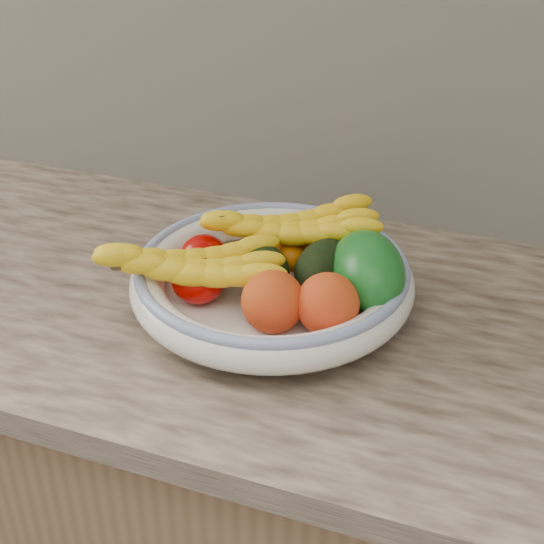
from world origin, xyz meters
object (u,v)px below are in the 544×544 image
at_px(banana_bunch_front, 191,270).
at_px(green_mango, 367,272).
at_px(fruit_bowl, 272,279).
at_px(banana_bunch_back, 290,232).

bearing_deg(banana_bunch_front, green_mango, -5.56).
bearing_deg(fruit_bowl, green_mango, 8.09).
bearing_deg(banana_bunch_back, fruit_bowl, -116.26).
xyz_separation_m(fruit_bowl, banana_bunch_back, (0.00, 0.07, 0.04)).
height_order(fruit_bowl, green_mango, green_mango).
bearing_deg(banana_bunch_front, fruit_bowl, 9.59).
bearing_deg(green_mango, banana_bunch_front, 171.30).
bearing_deg(fruit_bowl, banana_bunch_back, 88.80).
bearing_deg(green_mango, fruit_bowl, 158.26).
xyz_separation_m(green_mango, banana_bunch_front, (-0.22, -0.08, 0.01)).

